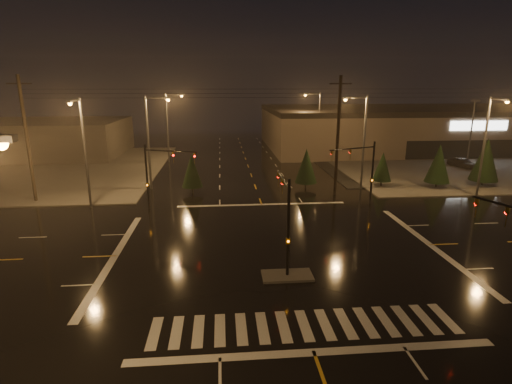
# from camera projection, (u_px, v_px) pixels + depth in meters

# --- Properties ---
(ground) EXTENTS (140.00, 140.00, 0.00)m
(ground) POSITION_uv_depth(u_px,v_px,m) (278.00, 250.00, 27.61)
(ground) COLOR black
(ground) RESTS_ON ground
(sidewalk_ne) EXTENTS (36.00, 36.00, 0.12)m
(sidewalk_ne) POSITION_uv_depth(u_px,v_px,m) (450.00, 162.00, 59.01)
(sidewalk_ne) COLOR #494641
(sidewalk_ne) RESTS_ON ground
(sidewalk_nw) EXTENTS (36.00, 36.00, 0.12)m
(sidewalk_nw) POSITION_uv_depth(u_px,v_px,m) (27.00, 169.00, 53.92)
(sidewalk_nw) COLOR #494641
(sidewalk_nw) RESTS_ON ground
(median_island) EXTENTS (3.00, 1.60, 0.15)m
(median_island) POSITION_uv_depth(u_px,v_px,m) (287.00, 276.00, 23.74)
(median_island) COLOR #494641
(median_island) RESTS_ON ground
(crosswalk) EXTENTS (15.00, 2.60, 0.01)m
(crosswalk) POSITION_uv_depth(u_px,v_px,m) (304.00, 325.00, 18.95)
(crosswalk) COLOR beige
(crosswalk) RESTS_ON ground
(stop_bar_near) EXTENTS (16.00, 0.50, 0.01)m
(stop_bar_near) POSITION_uv_depth(u_px,v_px,m) (314.00, 352.00, 17.02)
(stop_bar_near) COLOR beige
(stop_bar_near) RESTS_ON ground
(stop_bar_far) EXTENTS (16.00, 0.50, 0.01)m
(stop_bar_far) POSITION_uv_depth(u_px,v_px,m) (262.00, 204.00, 38.19)
(stop_bar_far) COLOR beige
(stop_bar_far) RESTS_ON ground
(parking_lot) EXTENTS (50.00, 24.00, 0.08)m
(parking_lot) POSITION_uv_depth(u_px,v_px,m) (491.00, 164.00, 57.51)
(parking_lot) COLOR black
(parking_lot) RESTS_ON ground
(retail_building) EXTENTS (60.20, 28.30, 7.20)m
(retail_building) POSITION_uv_depth(u_px,v_px,m) (430.00, 126.00, 73.84)
(retail_building) COLOR brown
(retail_building) RESTS_ON ground
(commercial_block) EXTENTS (30.00, 18.00, 5.60)m
(commercial_block) POSITION_uv_depth(u_px,v_px,m) (27.00, 138.00, 64.34)
(commercial_block) COLOR #3E3936
(commercial_block) RESTS_ON ground
(signal_mast_median) EXTENTS (0.25, 4.59, 6.00)m
(signal_mast_median) POSITION_uv_depth(u_px,v_px,m) (286.00, 212.00, 23.69)
(signal_mast_median) COLOR black
(signal_mast_median) RESTS_ON ground
(signal_mast_ne) EXTENTS (4.84, 1.86, 6.00)m
(signal_mast_ne) POSITION_uv_depth(u_px,v_px,m) (364.00, 166.00, 37.19)
(signal_mast_ne) COLOR black
(signal_mast_ne) RESTS_ON ground
(signal_mast_nw) EXTENTS (4.84, 1.86, 6.00)m
(signal_mast_nw) POSITION_uv_depth(u_px,v_px,m) (157.00, 169.00, 35.58)
(signal_mast_nw) COLOR black
(signal_mast_nw) RESTS_ON ground
(streetlight_1) EXTENTS (2.77, 0.32, 10.00)m
(streetlight_1) POSITION_uv_depth(u_px,v_px,m) (151.00, 136.00, 42.49)
(streetlight_1) COLOR #38383A
(streetlight_1) RESTS_ON ground
(streetlight_2) EXTENTS (2.77, 0.32, 10.00)m
(streetlight_2) POSITION_uv_depth(u_px,v_px,m) (169.00, 123.00, 57.88)
(streetlight_2) COLOR #38383A
(streetlight_2) RESTS_ON ground
(streetlight_3) EXTENTS (2.77, 0.32, 10.00)m
(streetlight_3) POSITION_uv_depth(u_px,v_px,m) (361.00, 136.00, 42.46)
(streetlight_3) COLOR #38383A
(streetlight_3) RESTS_ON ground
(streetlight_4) EXTENTS (2.77, 0.32, 10.00)m
(streetlight_4) POSITION_uv_depth(u_px,v_px,m) (317.00, 120.00, 61.71)
(streetlight_4) COLOR #38383A
(streetlight_4) RESTS_ON ground
(streetlight_5) EXTENTS (0.32, 2.77, 10.00)m
(streetlight_5) POSITION_uv_depth(u_px,v_px,m) (83.00, 146.00, 35.52)
(streetlight_5) COLOR #38383A
(streetlight_5) RESTS_ON ground
(streetlight_6) EXTENTS (0.32, 2.77, 10.00)m
(streetlight_6) POSITION_uv_depth(u_px,v_px,m) (487.00, 141.00, 38.74)
(streetlight_6) COLOR #38383A
(streetlight_6) RESTS_ON ground
(utility_pole_0) EXTENTS (2.20, 0.32, 12.00)m
(utility_pole_0) POSITION_uv_depth(u_px,v_px,m) (27.00, 139.00, 37.63)
(utility_pole_0) COLOR black
(utility_pole_0) RESTS_ON ground
(utility_pole_1) EXTENTS (2.20, 0.32, 12.00)m
(utility_pole_1) POSITION_uv_depth(u_px,v_px,m) (338.00, 136.00, 40.18)
(utility_pole_1) COLOR black
(utility_pole_1) RESTS_ON ground
(conifer_0) EXTENTS (2.06, 2.06, 3.93)m
(conifer_0) POSITION_uv_depth(u_px,v_px,m) (383.00, 167.00, 44.38)
(conifer_0) COLOR black
(conifer_0) RESTS_ON ground
(conifer_1) EXTENTS (2.66, 2.66, 4.86)m
(conifer_1) POSITION_uv_depth(u_px,v_px,m) (439.00, 163.00, 43.62)
(conifer_1) COLOR black
(conifer_1) RESTS_ON ground
(conifer_2) EXTENTS (3.06, 3.06, 5.48)m
(conifer_2) POSITION_uv_depth(u_px,v_px,m) (486.00, 159.00, 44.41)
(conifer_2) COLOR black
(conifer_2) RESTS_ON ground
(conifer_3) EXTENTS (2.20, 2.20, 4.13)m
(conifer_3) POSITION_uv_depth(u_px,v_px,m) (192.00, 171.00, 41.65)
(conifer_3) COLOR black
(conifer_3) RESTS_ON ground
(conifer_4) EXTENTS (2.41, 2.41, 4.47)m
(conifer_4) POSITION_uv_depth(u_px,v_px,m) (306.00, 166.00, 43.45)
(conifer_4) COLOR black
(conifer_4) RESTS_ON ground
(car_parked) EXTENTS (2.81, 4.65, 1.48)m
(car_parked) POSITION_uv_depth(u_px,v_px,m) (463.00, 163.00, 55.07)
(car_parked) COLOR black
(car_parked) RESTS_ON ground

